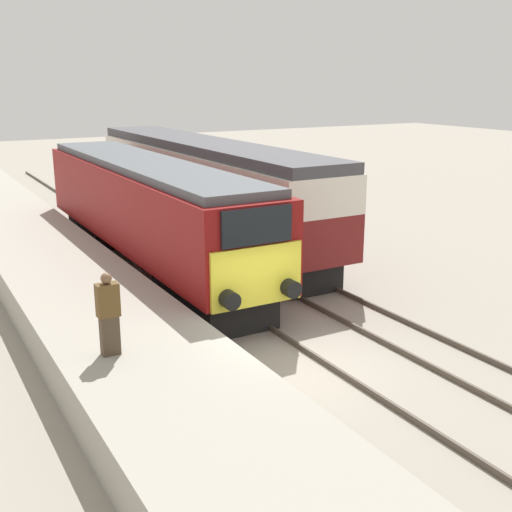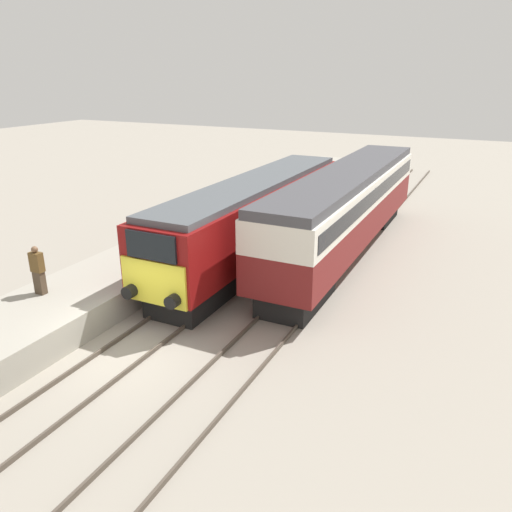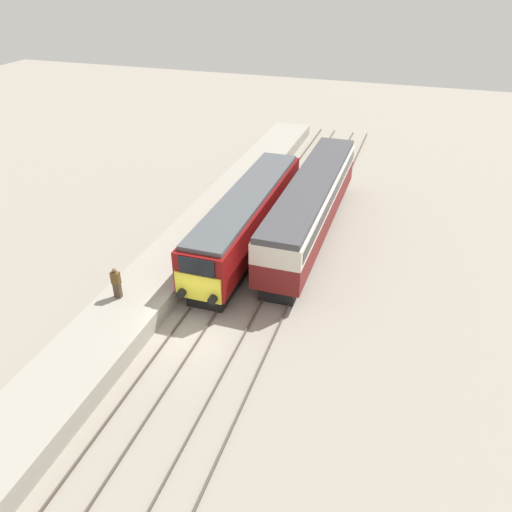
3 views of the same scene
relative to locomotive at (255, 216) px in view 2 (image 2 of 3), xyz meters
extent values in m
plane|color=gray|center=(0.00, -9.09, -2.10)|extent=(120.00, 120.00, 0.00)
cube|color=#9E998C|center=(-3.30, -1.09, -1.60)|extent=(3.50, 50.00, 1.01)
cube|color=#4C4238|center=(-0.72, -4.09, -2.03)|extent=(0.07, 60.00, 0.14)
cube|color=#4C4238|center=(0.72, -4.09, -2.03)|extent=(0.07, 60.00, 0.14)
cube|color=#4C4238|center=(2.68, -4.09, -2.03)|extent=(0.07, 60.00, 0.14)
cube|color=#4C4238|center=(4.12, -4.09, -2.03)|extent=(0.07, 60.00, 0.14)
cube|color=black|center=(0.00, -4.93, -1.60)|extent=(2.03, 4.00, 1.00)
cube|color=black|center=(0.00, 5.01, -1.60)|extent=(2.03, 4.00, 1.00)
cube|color=maroon|center=(0.00, 0.04, 0.14)|extent=(2.70, 14.94, 2.48)
cube|color=yellow|center=(0.00, -7.47, -0.36)|extent=(2.48, 0.10, 1.49)
cube|color=black|center=(0.00, -7.47, 0.88)|extent=(1.89, 0.10, 0.89)
cube|color=#4C5156|center=(0.00, 0.04, 1.50)|extent=(2.38, 14.35, 0.24)
cylinder|color=black|center=(-0.85, -7.68, -0.75)|extent=(0.44, 0.35, 0.44)
cylinder|color=black|center=(0.85, -7.68, -0.75)|extent=(0.44, 0.35, 0.44)
cube|color=black|center=(3.40, -3.46, -1.63)|extent=(1.89, 3.60, 0.95)
cube|color=black|center=(3.40, 8.91, -1.63)|extent=(1.89, 3.60, 0.95)
cube|color=maroon|center=(3.40, 2.73, -0.40)|extent=(2.70, 16.78, 1.50)
cube|color=silver|center=(3.40, 2.73, 0.94)|extent=(2.71, 16.78, 1.18)
cube|color=black|center=(3.40, 2.73, 0.94)|extent=(2.75, 16.11, 0.65)
cube|color=#424247|center=(3.40, 2.73, 1.71)|extent=(2.48, 16.78, 0.36)
cube|color=#473828|center=(-3.98, -8.52, -0.69)|extent=(0.36, 0.24, 0.81)
cube|color=brown|center=(-3.98, -8.52, 0.05)|extent=(0.44, 0.26, 0.68)
sphere|color=brown|center=(-3.98, -8.52, 0.50)|extent=(0.22, 0.22, 0.22)
camera|label=1|loc=(-7.33, -20.29, 4.27)|focal=45.00mm
camera|label=2|loc=(9.41, -19.29, 6.01)|focal=35.00mm
camera|label=3|loc=(9.16, -25.93, 13.79)|focal=35.00mm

